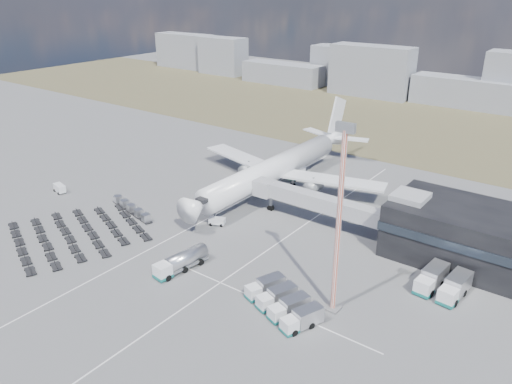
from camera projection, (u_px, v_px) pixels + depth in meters
The scene contains 16 objects.
ground at pixel (185, 237), 98.04m from camera, with size 420.00×420.00×0.00m, color #565659.
grass_strip at pixel (400, 121), 179.13m from camera, with size 420.00×90.00×0.01m, color #444328.
lane_markings at pixel (233, 246), 94.87m from camera, with size 47.12×110.00×0.01m.
terminal at pixel (476, 236), 87.34m from camera, with size 30.40×16.40×11.00m.
jet_bridge at pixel (309, 200), 102.36m from camera, with size 30.30×3.80×7.05m.
airliner at pixel (278, 167), 119.84m from camera, with size 51.59×64.53×17.62m.
skyline at pixel (436, 78), 205.43m from camera, with size 308.35×24.99×22.68m.
fuel_tanker at pixel (181, 261), 86.39m from camera, with size 3.99×10.63×3.35m.
pushback_tug at pixel (217, 221), 102.84m from camera, with size 3.27×1.84×1.47m, color white.
utility_van at pixel (60, 188), 118.41m from camera, with size 3.70×1.67×2.02m, color white.
catering_truck at pixel (296, 172), 127.33m from camera, with size 2.81×6.03×2.70m.
service_trucks_near at pixel (283, 302), 75.87m from camera, with size 13.53×10.43×2.66m.
service_trucks_far at pixel (443, 283), 80.19m from camera, with size 7.31×8.49×3.19m.
uld_row at pixel (131, 208), 108.17m from camera, with size 15.24×4.87×1.67m.
baggage_dollies at pixel (76, 233), 98.90m from camera, with size 29.37×29.66×0.74m.
floodlight_mast at pixel (339, 223), 70.94m from camera, with size 2.76×2.27×29.45m.
Camera 1 is at (63.13, -61.10, 46.58)m, focal length 35.00 mm.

